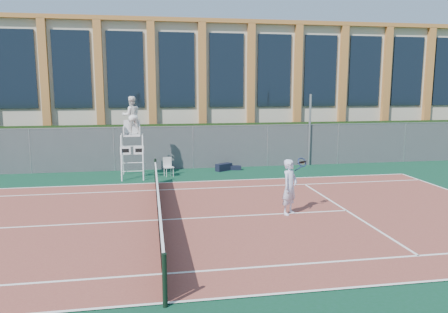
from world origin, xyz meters
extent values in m
plane|color=#233814|center=(0.00, 0.00, 0.00)|extent=(120.00, 120.00, 0.00)
cube|color=#0D3A21|center=(0.00, 1.00, 0.01)|extent=(36.00, 20.00, 0.01)
cube|color=brown|center=(0.00, 0.00, 0.02)|extent=(23.77, 10.97, 0.02)
cylinder|color=black|center=(0.00, -5.60, 0.55)|extent=(0.10, 0.10, 1.10)
cylinder|color=black|center=(0.00, 5.60, 0.55)|extent=(0.10, 0.10, 1.10)
cube|color=black|center=(0.00, 0.00, 0.46)|extent=(0.03, 11.00, 0.86)
cube|color=white|center=(0.00, 0.00, 0.92)|extent=(0.06, 11.20, 0.07)
cube|color=black|center=(0.00, 10.00, 1.10)|extent=(40.00, 1.40, 2.20)
cube|color=beige|center=(0.00, 18.00, 4.00)|extent=(44.00, 10.00, 8.00)
cube|color=#AF6E33|center=(0.00, 18.00, 8.10)|extent=(45.00, 10.60, 0.25)
cylinder|color=#9EA0A5|center=(8.30, 8.70, 1.92)|extent=(0.12, 0.12, 3.84)
cylinder|color=white|center=(-1.51, 6.46, 1.01)|extent=(0.06, 0.58, 2.10)
cylinder|color=white|center=(-0.54, 6.46, 1.01)|extent=(0.06, 0.58, 2.10)
cylinder|color=white|center=(-1.51, 7.54, 1.01)|extent=(0.06, 0.58, 2.10)
cylinder|color=white|center=(-0.54, 7.54, 1.01)|extent=(0.06, 0.58, 2.10)
cube|color=white|center=(-1.02, 7.00, 2.00)|extent=(0.75, 0.65, 0.06)
cube|color=white|center=(-1.02, 7.30, 2.38)|extent=(0.75, 0.05, 0.65)
cube|color=white|center=(-1.32, 6.57, 1.35)|extent=(0.47, 0.03, 0.37)
cube|color=white|center=(-0.72, 6.57, 1.35)|extent=(0.47, 0.03, 0.37)
imported|color=white|center=(-1.02, 7.05, 2.92)|extent=(0.99, 0.85, 1.78)
cube|color=silver|center=(0.64, 6.97, 0.45)|extent=(0.52, 0.52, 0.04)
cube|color=silver|center=(0.59, 7.15, 0.68)|extent=(0.41, 0.16, 0.45)
cylinder|color=silver|center=(0.53, 6.76, 0.22)|extent=(0.03, 0.03, 0.42)
cylinder|color=silver|center=(0.85, 6.85, 0.22)|extent=(0.03, 0.03, 0.42)
cylinder|color=silver|center=(0.43, 7.08, 0.22)|extent=(0.03, 0.03, 0.42)
cylinder|color=silver|center=(0.75, 7.17, 0.22)|extent=(0.03, 0.03, 0.42)
cube|color=black|center=(3.46, 7.89, 0.19)|extent=(0.92, 0.73, 0.37)
cube|color=black|center=(4.10, 7.98, 0.12)|extent=(0.58, 0.32, 0.22)
imported|color=silver|center=(4.32, -0.05, 0.95)|extent=(0.80, 0.78, 1.85)
torus|color=#141F4C|center=(4.82, 0.19, 1.73)|extent=(0.38, 0.30, 0.30)
sphere|color=#CCE533|center=(4.92, 0.37, 1.68)|extent=(0.07, 0.07, 0.07)
camera|label=1|loc=(-0.21, -13.60, 4.26)|focal=35.00mm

